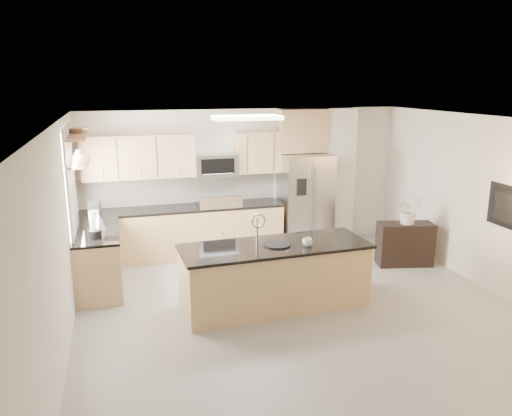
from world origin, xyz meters
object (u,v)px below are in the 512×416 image
object	(u,v)px
refrigerator	(305,201)
flower_vase	(409,202)
kettle	(99,222)
bowl	(77,129)
island	(275,275)
cup	(307,242)
television	(511,210)
coffee_maker	(95,214)
blender	(95,227)
range	(218,229)
microwave	(216,165)
credenza	(405,244)
platter	(277,245)

from	to	relation	value
refrigerator	flower_vase	size ratio (longest dim) A/B	2.38
kettle	bowl	world-z (taller)	bowl
refrigerator	flower_vase	xyz separation A→B (m)	(1.31, -1.44, 0.22)
island	cup	world-z (taller)	island
television	refrigerator	bearing A→B (deg)	31.04
refrigerator	cup	distance (m)	2.69
coffee_maker	island	bearing A→B (deg)	-35.33
cup	bowl	xyz separation A→B (m)	(-2.96, 1.91, 1.43)
coffee_maker	cup	bearing A→B (deg)	-33.66
island	blender	distance (m)	2.63
coffee_maker	television	distance (m)	6.11
range	microwave	size ratio (longest dim) A/B	1.50
credenza	bowl	size ratio (longest dim) A/B	2.24
island	cup	size ratio (longest dim) A/B	19.46
island	platter	world-z (taller)	island
cup	flower_vase	xyz separation A→B (m)	(2.26, 1.08, 0.16)
cup	kettle	world-z (taller)	kettle
refrigerator	microwave	bearing A→B (deg)	174.14
microwave	cup	xyz separation A→B (m)	(0.71, -2.69, -0.67)
platter	coffee_maker	distance (m)	2.98
refrigerator	island	size ratio (longest dim) A/B	0.67
flower_vase	cup	bearing A→B (deg)	-154.33
kettle	bowl	xyz separation A→B (m)	(-0.22, 0.38, 1.34)
range	television	world-z (taller)	television
refrigerator	coffee_maker	bearing A→B (deg)	-170.13
range	refrigerator	bearing A→B (deg)	-1.60
flower_vase	island	bearing A→B (deg)	-160.99
platter	flower_vase	bearing A→B (deg)	19.61
bowl	television	world-z (taller)	bowl
platter	flower_vase	size ratio (longest dim) A/B	0.49
credenza	flower_vase	bearing A→B (deg)	-79.38
coffee_maker	blender	bearing A→B (deg)	-88.52
range	flower_vase	world-z (taller)	flower_vase
refrigerator	bowl	xyz separation A→B (m)	(-3.91, -0.61, 1.50)
island	refrigerator	bearing A→B (deg)	57.83
credenza	range	bearing A→B (deg)	166.42
refrigerator	television	xyz separation A→B (m)	(1.85, -3.07, 0.46)
kettle	microwave	bearing A→B (deg)	29.82
blender	coffee_maker	world-z (taller)	blender
bowl	flower_vase	size ratio (longest dim) A/B	0.55
cup	flower_vase	size ratio (longest dim) A/B	0.18
kettle	television	world-z (taller)	television
platter	television	xyz separation A→B (m)	(3.19, -0.70, 0.44)
credenza	island	bearing A→B (deg)	-147.88
refrigerator	platter	size ratio (longest dim) A/B	4.83
refrigerator	blender	size ratio (longest dim) A/B	4.39
television	cup	bearing A→B (deg)	78.82
kettle	range	bearing A→B (deg)	27.10
island	cup	distance (m)	0.67
coffee_maker	microwave	bearing A→B (deg)	21.46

